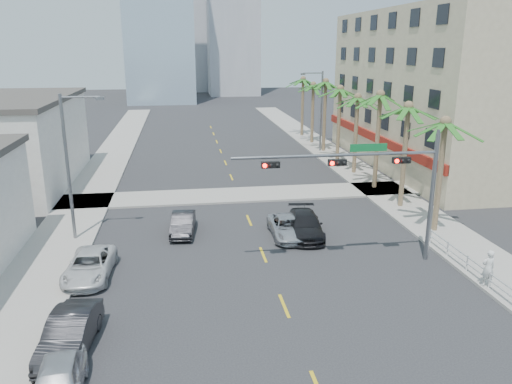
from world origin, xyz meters
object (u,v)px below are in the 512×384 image
car_parked_far (90,266)px  traffic_signal_mast (378,175)px  pedestrian (488,268)px  car_lane_right (305,225)px  car_lane_center (288,227)px  car_lane_left (183,224)px  car_parked_mid (70,333)px  car_parked_near (58,382)px

car_parked_far → traffic_signal_mast: bearing=1.0°
traffic_signal_mast → pedestrian: size_ratio=5.89×
car_parked_far → car_lane_right: size_ratio=0.95×
car_lane_right → pedestrian: (7.16, -8.37, 0.37)m
car_lane_center → pedestrian: (8.30, -8.37, 0.46)m
traffic_signal_mast → car_lane_left: size_ratio=2.76×
car_parked_far → pedestrian: size_ratio=2.51×
car_parked_mid → car_lane_right: car_parked_mid is taller
car_lane_left → car_lane_center: bearing=-8.4°
traffic_signal_mast → car_parked_far: traffic_signal_mast is taller
traffic_signal_mast → car_parked_mid: (-14.86, -6.10, -4.31)m
car_lane_center → pedestrian: bearing=-44.4°
car_parked_mid → car_lane_center: bearing=49.6°
car_lane_center → traffic_signal_mast: bearing=-50.0°
car_parked_near → car_lane_center: 17.54m
car_lane_left → pedestrian: size_ratio=2.13×
car_parked_mid → car_lane_center: 15.44m
car_parked_mid → pedestrian: size_ratio=2.41×
pedestrian → car_lane_right: bearing=-50.6°
car_parked_near → car_parked_far: size_ratio=0.87×
car_lane_right → traffic_signal_mast: bearing=-53.6°
car_parked_far → car_lane_left: 7.51m
car_lane_left → car_lane_right: (7.69, -1.58, 0.06)m
car_lane_right → car_lane_center: bearing=-173.3°
car_lane_left → pedestrian: (14.84, -9.95, 0.43)m
pedestrian → car_lane_center: bearing=-46.3°
car_parked_near → car_parked_mid: car_parked_mid is taller
traffic_signal_mast → car_parked_near: (-14.66, -9.10, -4.36)m
car_parked_near → pedestrian: size_ratio=2.19×
traffic_signal_mast → car_parked_far: 15.82m
car_lane_left → car_lane_center: size_ratio=0.89×
traffic_signal_mast → car_lane_left: 12.84m
traffic_signal_mast → car_parked_near: traffic_signal_mast is taller
car_lane_center → car_parked_near: bearing=-127.5°
car_parked_mid → car_lane_left: bearing=75.3°
car_parked_near → car_parked_far: bearing=89.5°
traffic_signal_mast → pedestrian: (4.52, -3.72, -3.97)m
pedestrian → car_parked_mid: bearing=5.9°
car_lane_right → car_parked_far: bearing=-154.9°
car_lane_left → car_parked_mid: bearing=-105.0°
car_lane_left → car_lane_right: car_lane_right is taller
car_lane_right → car_parked_mid: bearing=-131.9°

